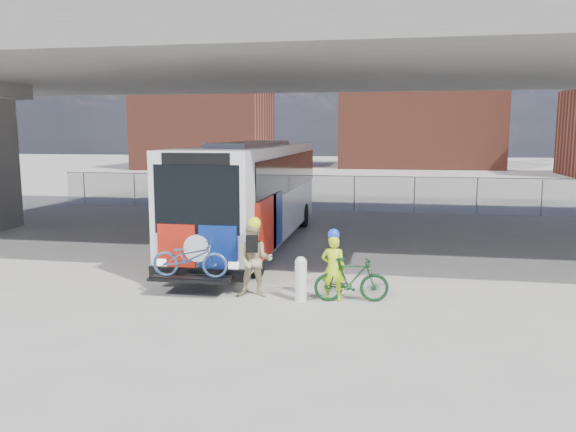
% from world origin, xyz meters
% --- Properties ---
extents(ground, '(160.00, 160.00, 0.00)m').
position_xyz_m(ground, '(0.00, 0.00, 0.00)').
color(ground, '#9E9991').
rests_on(ground, ground).
extents(bus, '(2.67, 12.93, 3.69)m').
position_xyz_m(bus, '(-2.00, 2.73, 2.11)').
color(bus, silver).
rests_on(bus, ground).
extents(overpass, '(40.00, 16.00, 7.95)m').
position_xyz_m(overpass, '(0.00, 4.00, 6.54)').
color(overpass, '#605E59').
rests_on(overpass, ground).
extents(chainlink_fence, '(30.00, 0.06, 30.00)m').
position_xyz_m(chainlink_fence, '(0.00, 12.00, 1.42)').
color(chainlink_fence, gray).
rests_on(chainlink_fence, ground).
extents(brick_buildings, '(54.00, 22.00, 12.00)m').
position_xyz_m(brick_buildings, '(1.23, 48.23, 5.42)').
color(brick_buildings, brown).
rests_on(brick_buildings, ground).
extents(smokestack, '(2.20, 2.20, 25.00)m').
position_xyz_m(smokestack, '(14.00, 55.00, 12.50)').
color(smokestack, brown).
rests_on(smokestack, ground).
extents(bollard, '(0.28, 0.28, 1.09)m').
position_xyz_m(bollard, '(0.73, -3.74, 0.58)').
color(bollard, silver).
rests_on(bollard, ground).
extents(cyclist_hivis, '(0.60, 0.40, 1.76)m').
position_xyz_m(cyclist_hivis, '(1.49, -3.58, 0.85)').
color(cyclist_hivis, '#CAF81A').
rests_on(cyclist_hivis, ground).
extents(cyclist_tan, '(0.96, 0.80, 1.99)m').
position_xyz_m(cyclist_tan, '(-0.43, -3.58, 0.94)').
color(cyclist_tan, tan).
rests_on(cyclist_tan, ground).
extents(bike_parked, '(1.83, 0.75, 1.07)m').
position_xyz_m(bike_parked, '(1.93, -3.58, 0.54)').
color(bike_parked, '#113819').
rests_on(bike_parked, ground).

